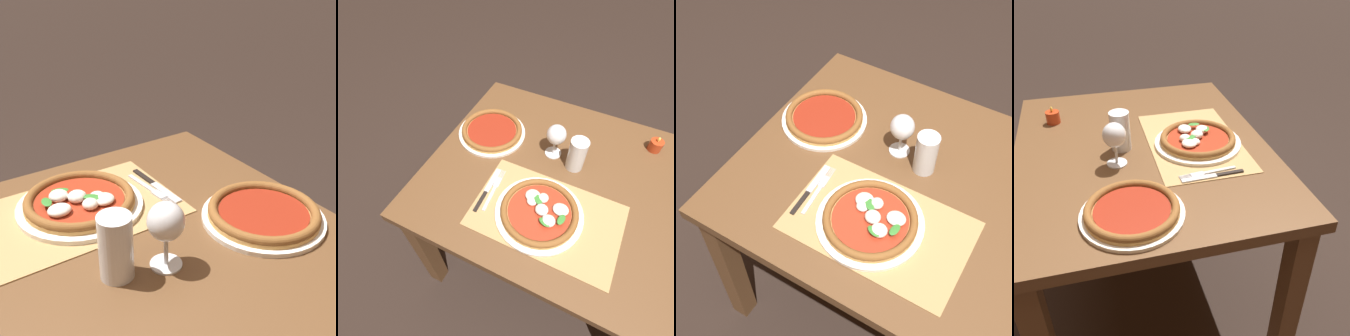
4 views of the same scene
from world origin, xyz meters
TOP-DOWN VIEW (x-y plane):
  - ground_plane at (0.00, 0.00)m, footprint 24.00×24.00m
  - dining_table at (0.00, 0.00)m, footprint 1.13×0.92m
  - paper_placemat at (-0.02, -0.19)m, footprint 0.53×0.34m
  - pizza_near at (-0.04, -0.20)m, footprint 0.32×0.32m
  - pizza_far at (-0.39, 0.09)m, footprint 0.30×0.30m
  - wine_glass at (-0.10, 0.10)m, footprint 0.08×0.08m
  - pint_glass at (-0.00, 0.07)m, footprint 0.07×0.07m
  - fork at (-0.24, -0.18)m, footprint 0.03×0.20m
  - knife at (-0.26, -0.19)m, footprint 0.02×0.22m
  - votive_candle at (0.29, 0.32)m, footprint 0.06×0.06m

SIDE VIEW (x-z plane):
  - ground_plane at x=0.00m, z-range 0.00..0.00m
  - dining_table at x=0.00m, z-range 0.26..1.00m
  - paper_placemat at x=-0.02m, z-range 0.74..0.74m
  - fork at x=-0.24m, z-range 0.74..0.75m
  - knife at x=-0.26m, z-range 0.74..0.75m
  - pizza_far at x=-0.39m, z-range 0.74..0.78m
  - pizza_near at x=-0.04m, z-range 0.74..0.79m
  - votive_candle at x=0.29m, z-range 0.73..0.80m
  - pint_glass at x=0.00m, z-range 0.74..0.88m
  - wine_glass at x=-0.10m, z-range 0.77..0.92m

